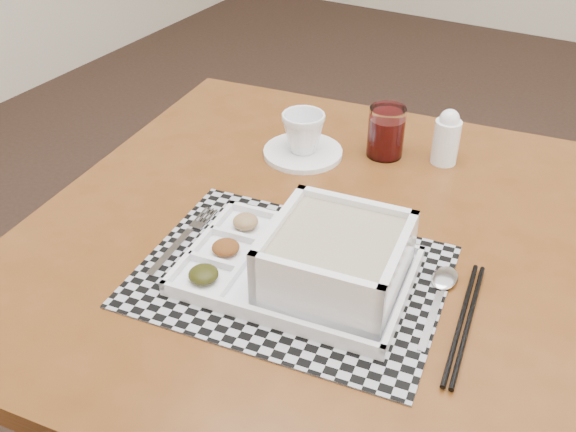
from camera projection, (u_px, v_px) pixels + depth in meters
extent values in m
plane|color=black|center=(523.00, 330.00, 1.81)|extent=(5.00, 5.00, 0.00)
cube|color=#572D0F|center=(327.00, 241.00, 1.03)|extent=(1.04, 1.04, 0.04)
cylinder|color=#572D0F|center=(225.00, 220.00, 1.68)|extent=(0.05, 0.05, 0.66)
cylinder|color=#572D0F|center=(565.00, 304.00, 1.42)|extent=(0.05, 0.05, 0.66)
cube|color=#572D0F|center=(390.00, 156.00, 1.36)|extent=(0.80, 0.13, 0.07)
cube|color=#572D0F|center=(121.00, 214.00, 1.19)|extent=(0.13, 0.80, 0.07)
cube|color=#9F9FA6|center=(291.00, 276.00, 0.93)|extent=(0.47, 0.37, 0.00)
cube|color=white|center=(297.00, 273.00, 0.92)|extent=(0.34, 0.26, 0.01)
cube|color=white|center=(322.00, 227.00, 0.99)|extent=(0.32, 0.05, 0.01)
cube|color=white|center=(266.00, 316.00, 0.83)|extent=(0.32, 0.05, 0.01)
cube|color=white|center=(201.00, 242.00, 0.96)|extent=(0.04, 0.22, 0.01)
cube|color=white|center=(404.00, 296.00, 0.86)|extent=(0.04, 0.22, 0.01)
cube|color=white|center=(249.00, 255.00, 0.94)|extent=(0.03, 0.20, 0.01)
cube|color=white|center=(213.00, 261.00, 0.92)|extent=(0.08, 0.02, 0.01)
cube|color=white|center=(234.00, 235.00, 0.98)|extent=(0.08, 0.02, 0.01)
ellipsoid|color=black|center=(203.00, 274.00, 0.90)|extent=(0.04, 0.04, 0.02)
ellipsoid|color=#4D280C|center=(226.00, 247.00, 0.95)|extent=(0.04, 0.04, 0.02)
ellipsoid|color=brown|center=(246.00, 221.00, 1.00)|extent=(0.04, 0.04, 0.02)
cube|color=white|center=(335.00, 277.00, 0.90)|extent=(0.20, 0.20, 0.01)
cube|color=white|center=(355.00, 223.00, 0.94)|extent=(0.18, 0.03, 0.08)
cube|color=white|center=(314.00, 295.00, 0.81)|extent=(0.18, 0.03, 0.08)
cube|color=white|center=(279.00, 242.00, 0.90)|extent=(0.03, 0.18, 0.08)
cube|color=white|center=(397.00, 272.00, 0.85)|extent=(0.03, 0.18, 0.08)
cube|color=tan|center=(336.00, 259.00, 0.88)|extent=(0.18, 0.18, 0.07)
cube|color=silver|center=(173.00, 252.00, 0.97)|extent=(0.03, 0.12, 0.00)
cube|color=silver|center=(197.00, 225.00, 1.02)|extent=(0.02, 0.02, 0.00)
cube|color=silver|center=(201.00, 214.00, 1.05)|extent=(0.01, 0.04, 0.00)
cube|color=silver|center=(205.00, 215.00, 1.05)|extent=(0.01, 0.04, 0.00)
cube|color=silver|center=(208.00, 216.00, 1.04)|extent=(0.01, 0.04, 0.00)
cube|color=silver|center=(211.00, 216.00, 1.04)|extent=(0.01, 0.04, 0.00)
cube|color=silver|center=(431.00, 320.00, 0.85)|extent=(0.02, 0.12, 0.00)
ellipsoid|color=silver|center=(445.00, 278.00, 0.91)|extent=(0.04, 0.06, 0.01)
cylinder|color=black|center=(461.00, 321.00, 0.84)|extent=(0.04, 0.24, 0.01)
cylinder|color=black|center=(469.00, 323.00, 0.84)|extent=(0.04, 0.24, 0.01)
cylinder|color=white|center=(303.00, 152.00, 1.21)|extent=(0.15, 0.15, 0.01)
imported|color=white|center=(303.00, 132.00, 1.19)|extent=(0.11, 0.11, 0.08)
cylinder|color=white|center=(386.00, 132.00, 1.19)|extent=(0.07, 0.07, 0.10)
cylinder|color=#430507|center=(386.00, 137.00, 1.20)|extent=(0.06, 0.06, 0.07)
cylinder|color=white|center=(446.00, 142.00, 1.17)|extent=(0.05, 0.05, 0.08)
sphere|color=white|center=(450.00, 119.00, 1.14)|extent=(0.04, 0.04, 0.04)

